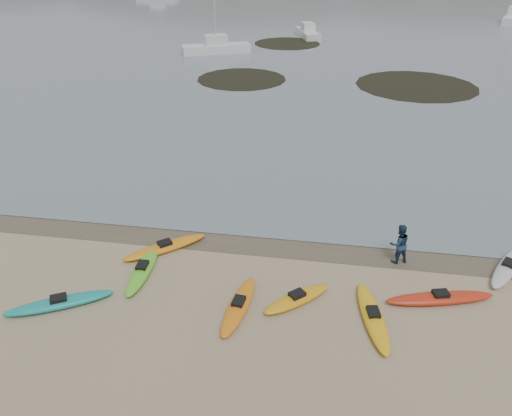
# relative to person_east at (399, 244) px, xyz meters

# --- Properties ---
(ground) EXTENTS (600.00, 600.00, 0.00)m
(ground) POSITION_rel_person_east_xyz_m (-5.97, 0.86, -0.86)
(ground) COLOR tan
(ground) RESTS_ON ground
(wet_sand) EXTENTS (60.00, 60.00, 0.00)m
(wet_sand) POSITION_rel_person_east_xyz_m (-5.97, 0.56, -0.86)
(wet_sand) COLOR brown
(wet_sand) RESTS_ON ground
(kayaks) EXTENTS (23.12, 9.95, 0.34)m
(kayaks) POSITION_rel_person_east_xyz_m (-6.02, -3.09, -0.69)
(kayaks) COLOR teal
(kayaks) RESTS_ON ground
(person_east) EXTENTS (1.02, 0.92, 1.72)m
(person_east) POSITION_rel_person_east_xyz_m (0.00, 0.00, 0.00)
(person_east) COLOR navy
(person_east) RESTS_ON ground
(kelp_mats) EXTENTS (24.86, 26.27, 0.04)m
(kelp_mats) POSITION_rel_person_east_xyz_m (-3.90, 32.07, -0.83)
(kelp_mats) COLOR black
(kelp_mats) RESTS_ON water
(moored_boats) EXTENTS (98.66, 84.76, 1.25)m
(moored_boats) POSITION_rel_person_east_xyz_m (6.04, 77.88, -0.28)
(moored_boats) COLOR silver
(moored_boats) RESTS_ON ground
(far_hills) EXTENTS (550.00, 135.00, 80.00)m
(far_hills) POSITION_rel_person_east_xyz_m (33.41, 194.83, -16.79)
(far_hills) COLOR #384235
(far_hills) RESTS_ON ground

